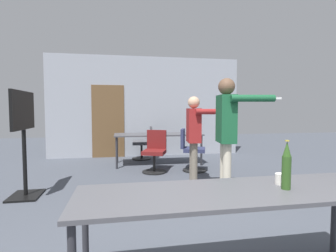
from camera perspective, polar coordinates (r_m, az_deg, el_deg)
back_wall at (r=7.69m, az=-4.91°, el=4.13°), size 5.56×0.12×2.89m
conference_table_near at (r=2.09m, az=14.51°, el=-15.07°), size 2.37×0.68×0.76m
conference_table_far at (r=6.52m, az=-2.17°, el=-2.23°), size 2.14×0.83×0.76m
tv_screen at (r=4.61m, az=-28.92°, el=-1.47°), size 0.44×0.92×1.65m
person_left_plaid at (r=3.92m, az=12.73°, el=-0.08°), size 0.79×0.67×1.81m
person_far_watching at (r=4.74m, az=5.76°, el=-1.18°), size 0.72×0.64×1.60m
office_chair_mid_tucked at (r=7.21m, az=-5.17°, el=-3.89°), size 0.57×0.52×0.91m
office_chair_far_right at (r=5.84m, az=5.04°, el=-5.50°), size 0.64×0.59×0.93m
office_chair_side_rolled at (r=5.75m, az=-2.86°, el=-5.86°), size 0.60×0.64×0.90m
beer_bottle at (r=2.18m, az=24.39°, el=-7.98°), size 0.07×0.07×0.37m
drink_cup at (r=2.33m, az=23.33°, el=-10.54°), size 0.09×0.09×0.09m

